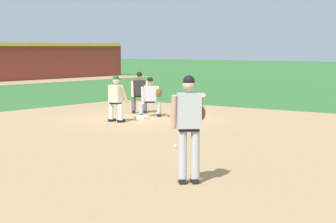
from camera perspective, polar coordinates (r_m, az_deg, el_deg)
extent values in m
plane|color=#336B2D|center=(21.29, -2.24, -0.64)|extent=(160.00, 160.00, 0.00)
cube|color=tan|center=(16.26, -0.84, -2.59)|extent=(18.00, 18.00, 0.01)
cube|color=white|center=(21.29, -2.24, -0.52)|extent=(0.38, 0.38, 0.09)
sphere|color=white|center=(15.24, 0.64, -3.02)|extent=(0.07, 0.07, 0.07)
cube|color=black|center=(11.30, 1.24, -6.06)|extent=(0.26, 0.26, 0.09)
cylinder|color=#B2B2B7|center=(11.17, 1.27, -3.82)|extent=(0.15, 0.15, 0.84)
cube|color=black|center=(11.33, 2.35, -6.03)|extent=(0.26, 0.26, 0.09)
cylinder|color=#B2B2B7|center=(11.20, 2.39, -3.79)|extent=(0.15, 0.15, 0.84)
cube|color=black|center=(11.12, 1.84, -1.57)|extent=(0.38, 0.38, 0.06)
cube|color=#B2B2B7|center=(11.09, 1.84, 0.07)|extent=(0.45, 0.46, 0.60)
sphere|color=tan|center=(11.07, 1.83, 2.30)|extent=(0.21, 0.21, 0.21)
sphere|color=black|center=(11.07, 1.83, 2.66)|extent=(0.20, 0.20, 0.20)
cube|color=black|center=(11.16, 1.77, 2.55)|extent=(0.20, 0.20, 0.02)
cylinder|color=tan|center=(11.13, 0.51, -0.04)|extent=(0.20, 0.20, 0.59)
cylinder|color=tan|center=(11.41, 2.86, 0.70)|extent=(0.44, 0.43, 0.41)
ellipsoid|color=brown|center=(11.51, 2.79, -0.09)|extent=(0.35, 0.35, 0.34)
cube|color=black|center=(21.92, -0.79, -0.34)|extent=(0.27, 0.26, 0.09)
cylinder|color=#B2B2B7|center=(21.94, -0.79, 0.28)|extent=(0.15, 0.15, 0.40)
cube|color=black|center=(21.89, -2.35, -0.35)|extent=(0.27, 0.26, 0.09)
cylinder|color=#B2B2B7|center=(21.90, -2.36, 0.27)|extent=(0.15, 0.15, 0.40)
cube|color=black|center=(21.90, -1.58, 0.85)|extent=(0.38, 0.39, 0.06)
cube|color=#B2B2B7|center=(21.88, -1.58, 1.58)|extent=(0.45, 0.46, 0.52)
sphere|color=#DBB28E|center=(21.83, -1.58, 2.60)|extent=(0.21, 0.21, 0.21)
sphere|color=black|center=(21.83, -1.58, 2.78)|extent=(0.20, 0.20, 0.20)
cube|color=black|center=(21.74, -1.57, 2.70)|extent=(0.20, 0.20, 0.02)
cylinder|color=#DBB28E|center=(21.47, -0.85, 1.89)|extent=(0.49, 0.46, 0.24)
cylinder|color=#DBB28E|center=(21.77, -2.22, 1.40)|extent=(0.24, 0.23, 0.58)
ellipsoid|color=brown|center=(21.26, -0.80, 1.65)|extent=(0.30, 0.29, 0.35)
cube|color=black|center=(20.56, -4.89, -0.76)|extent=(0.27, 0.12, 0.09)
cylinder|color=white|center=(20.50, -4.98, 0.02)|extent=(0.15, 0.15, 0.50)
cube|color=black|center=(20.28, -4.09, -0.84)|extent=(0.27, 0.12, 0.09)
cylinder|color=white|center=(20.22, -4.17, -0.05)|extent=(0.15, 0.15, 0.50)
cube|color=black|center=(20.33, -4.58, 0.74)|extent=(0.22, 0.35, 0.06)
cube|color=beige|center=(20.31, -4.59, 1.56)|extent=(0.26, 0.41, 0.54)
sphere|color=#DBB28E|center=(20.30, -4.56, 2.69)|extent=(0.21, 0.21, 0.21)
sphere|color=#194C28|center=(20.30, -4.56, 2.89)|extent=(0.20, 0.20, 0.20)
cube|color=#194C28|center=(20.36, -4.38, 2.83)|extent=(0.12, 0.18, 0.02)
cylinder|color=#DBB28E|center=(20.59, -4.80, 1.52)|extent=(0.33, 0.11, 0.56)
cylinder|color=#DBB28E|center=(20.25, -3.79, 1.46)|extent=(0.33, 0.11, 0.56)
cube|color=black|center=(23.10, -2.01, -0.03)|extent=(0.26, 0.26, 0.09)
cylinder|color=#515154|center=(23.11, -2.02, 0.68)|extent=(0.15, 0.15, 0.50)
cube|color=black|center=(23.07, -3.00, -0.04)|extent=(0.26, 0.26, 0.09)
cylinder|color=#515154|center=(23.09, -3.01, 0.67)|extent=(0.15, 0.15, 0.50)
cube|color=black|center=(23.08, -2.52, 1.34)|extent=(0.38, 0.38, 0.06)
cube|color=#232326|center=(23.06, -2.52, 2.06)|extent=(0.45, 0.46, 0.54)
sphere|color=tan|center=(23.02, -2.52, 3.05)|extent=(0.21, 0.21, 0.21)
sphere|color=black|center=(23.01, -2.52, 3.23)|extent=(0.20, 0.20, 0.20)
cube|color=black|center=(22.92, -2.51, 3.15)|extent=(0.20, 0.20, 0.02)
cylinder|color=tan|center=(22.93, -1.87, 1.96)|extent=(0.30, 0.29, 0.56)
cylinder|color=tan|center=(22.90, -3.12, 1.95)|extent=(0.30, 0.29, 0.56)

